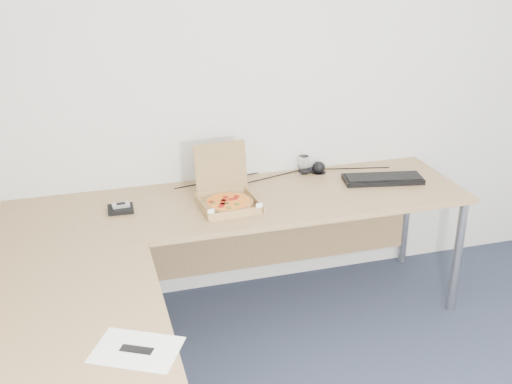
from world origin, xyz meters
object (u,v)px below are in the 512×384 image
object	(u,v)px
desk	(198,249)
wallet	(121,209)
drinking_glass	(303,165)
keyboard	(383,179)
pizza_box	(228,199)

from	to	relation	value
desk	wallet	world-z (taller)	wallet
desk	wallet	bearing A→B (deg)	124.32
drinking_glass	keyboard	bearing A→B (deg)	-32.53
drinking_glass	keyboard	size ratio (longest dim) A/B	0.24
desk	keyboard	xyz separation A→B (m)	(1.18, 0.45, 0.04)
pizza_box	drinking_glass	xyz separation A→B (m)	(0.55, 0.33, 0.02)
pizza_box	wallet	bearing A→B (deg)	166.59
pizza_box	wallet	xyz separation A→B (m)	(-0.55, 0.09, -0.02)
keyboard	wallet	size ratio (longest dim) A/B	3.47
pizza_box	drinking_glass	size ratio (longest dim) A/B	3.13
desk	drinking_glass	size ratio (longest dim) A/B	23.04
pizza_box	drinking_glass	distance (m)	0.64
desk	wallet	size ratio (longest dim) A/B	19.06
wallet	desk	bearing A→B (deg)	-52.67
drinking_glass	wallet	bearing A→B (deg)	-167.60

